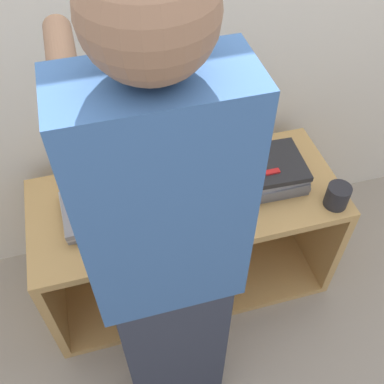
# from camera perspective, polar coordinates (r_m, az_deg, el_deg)

# --- Properties ---
(ground_plane) EXTENTS (12.00, 12.00, 0.00)m
(ground_plane) POSITION_cam_1_polar(r_m,az_deg,el_deg) (2.24, 1.35, -16.30)
(ground_plane) COLOR #9E9384
(wall_back) EXTENTS (8.00, 0.05, 2.40)m
(wall_back) POSITION_cam_1_polar(r_m,az_deg,el_deg) (1.79, -4.18, 20.86)
(wall_back) COLOR silver
(wall_back) RESTS_ON ground_plane
(cart) EXTENTS (1.30, 0.55, 0.62)m
(cart) POSITION_cam_1_polar(r_m,az_deg,el_deg) (2.14, -1.04, -4.78)
(cart) COLOR tan
(cart) RESTS_ON ground_plane
(laptop_open) EXTENTS (0.31, 0.34, 0.25)m
(laptop_open) POSITION_cam_1_polar(r_m,az_deg,el_deg) (1.86, -1.12, 1.68)
(laptop_open) COLOR #B7B7BC
(laptop_open) RESTS_ON cart
(laptop_stack_left) EXTENTS (0.33, 0.27, 0.07)m
(laptop_stack_left) POSITION_cam_1_polar(r_m,az_deg,el_deg) (1.81, -11.19, -2.07)
(laptop_stack_left) COLOR gray
(laptop_stack_left) RESTS_ON cart
(laptop_stack_right) EXTENTS (0.32, 0.26, 0.11)m
(laptop_stack_right) POSITION_cam_1_polar(r_m,az_deg,el_deg) (1.90, 9.21, 2.52)
(laptop_stack_right) COLOR slate
(laptop_stack_right) RESTS_ON cart
(person) EXTENTS (0.40, 0.54, 1.81)m
(person) POSITION_cam_1_polar(r_m,az_deg,el_deg) (1.30, -3.15, -9.78)
(person) COLOR #2D3342
(person) RESTS_ON ground_plane
(mug) EXTENTS (0.10, 0.10, 0.10)m
(mug) POSITION_cam_1_polar(r_m,az_deg,el_deg) (1.89, 17.98, -0.48)
(mug) COLOR #232328
(mug) RESTS_ON cart
(inventory_tag) EXTENTS (0.06, 0.02, 0.01)m
(inventory_tag) POSITION_cam_1_polar(r_m,az_deg,el_deg) (1.82, 10.17, 2.56)
(inventory_tag) COLOR red
(inventory_tag) RESTS_ON laptop_stack_right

